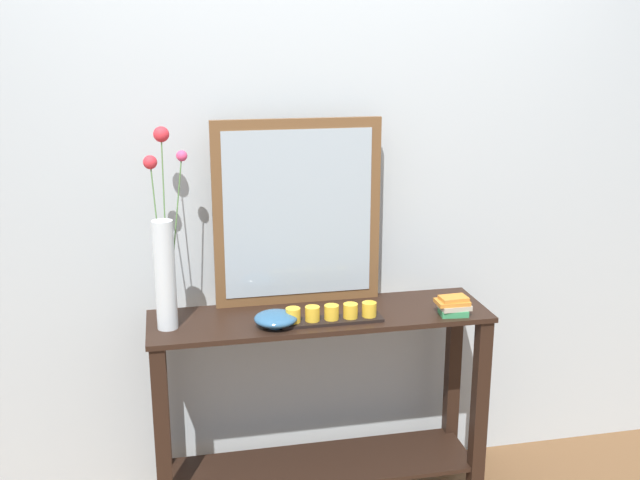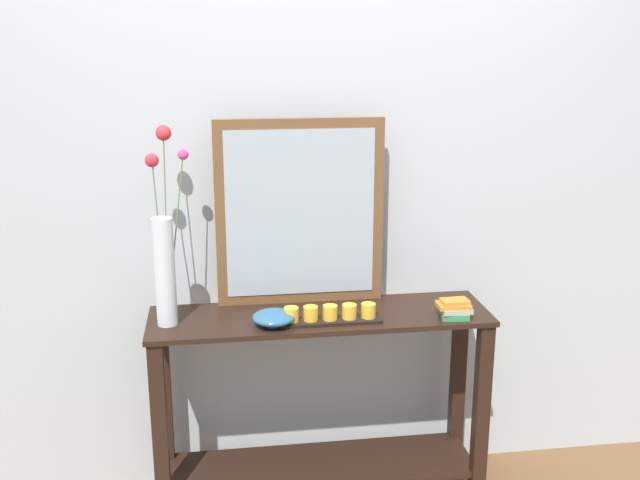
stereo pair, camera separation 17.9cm
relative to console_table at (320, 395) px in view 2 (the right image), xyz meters
name	(u,v)px [view 2 (the right image)]	position (x,y,z in m)	size (l,w,h in m)	color
wall_back	(309,174)	(0.00, 0.30, 0.85)	(6.40, 0.08, 2.70)	#B2BCC1
console_table	(320,395)	(0.00, 0.00, 0.00)	(1.33, 0.37, 0.85)	black
mirror_leaning	(300,213)	(-0.06, 0.15, 0.72)	(0.67, 0.03, 0.75)	brown
tall_vase_left	(165,254)	(-0.58, -0.01, 0.62)	(0.16, 0.20, 0.73)	silver
candle_tray	(330,315)	(0.03, -0.09, 0.38)	(0.39, 0.09, 0.07)	black
decorative_bowl	(274,318)	(-0.19, -0.09, 0.38)	(0.16, 0.16, 0.06)	#2D5B84
book_stack	(454,309)	(0.51, -0.11, 0.39)	(0.13, 0.09, 0.07)	#388E56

